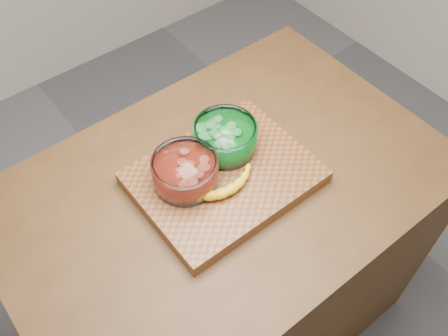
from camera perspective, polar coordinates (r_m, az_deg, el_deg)
ground at (r=2.12m, az=-0.00°, el=-16.31°), size 3.50×3.50×0.00m
counter at (r=1.71m, az=-0.00°, el=-10.66°), size 1.20×0.80×0.90m
cutting_board at (r=1.31m, az=-0.00°, el=-1.08°), size 0.45×0.35×0.04m
bowl_red at (r=1.25m, az=-4.45°, el=-0.43°), size 0.17×0.17×0.08m
bowl_green at (r=1.32m, az=0.13°, el=3.51°), size 0.17×0.17×0.08m
banana at (r=1.26m, az=-0.75°, el=-1.55°), size 0.23×0.13×0.03m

